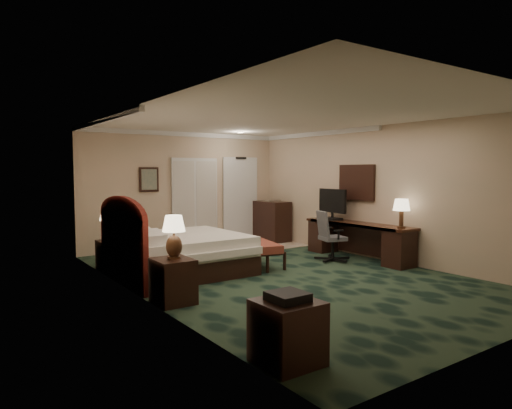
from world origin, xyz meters
TOP-DOWN VIEW (x-y plane):
  - floor at (0.00, 0.00)m, footprint 5.00×7.50m
  - ceiling at (0.00, 0.00)m, footprint 5.00×7.50m
  - wall_back at (0.00, 3.75)m, footprint 5.00×0.00m
  - wall_front at (0.00, -3.75)m, footprint 5.00×0.00m
  - wall_left at (-2.50, 0.00)m, footprint 0.00×7.50m
  - wall_right at (2.50, 0.00)m, footprint 0.00×7.50m
  - crown_molding at (0.00, 0.00)m, footprint 5.00×7.50m
  - tile_patch at (0.90, 2.90)m, footprint 3.20×1.70m
  - headboard at (-2.44, 1.00)m, footprint 0.12×2.00m
  - entry_door at (1.55, 3.72)m, footprint 1.02×0.06m
  - closet_doors at (0.25, 3.71)m, footprint 1.20×0.06m
  - wall_art at (-0.90, 3.71)m, footprint 0.45×0.06m
  - wall_mirror at (2.46, 0.60)m, footprint 0.05×0.95m
  - bed at (-1.35, 1.19)m, footprint 2.11×1.95m
  - nightstand_near at (-2.24, -0.44)m, footprint 0.48×0.56m
  - nightstand_far at (-2.27, 2.17)m, footprint 0.42×0.49m
  - lamp_near at (-2.21, -0.42)m, footprint 0.39×0.39m
  - lamp_far at (-2.28, 2.22)m, footprint 0.32×0.32m
  - bed_bench at (0.10, 0.90)m, footprint 0.80×1.47m
  - side_table at (-2.20, -2.86)m, footprint 0.55×0.55m
  - desk at (2.21, 0.31)m, footprint 0.55×2.55m
  - tv at (2.17, 1.01)m, footprint 0.16×0.86m
  - desk_lamp at (2.24, -0.72)m, footprint 0.33×0.33m
  - desk_chair at (1.60, 0.41)m, footprint 0.72×0.69m
  - minibar at (2.18, 3.20)m, footprint 0.54×0.96m

SIDE VIEW (x-z plane):
  - floor at x=0.00m, z-range 0.00..0.00m
  - tile_patch at x=0.90m, z-range 0.00..0.01m
  - bed_bench at x=0.10m, z-range 0.00..0.47m
  - nightstand_far at x=-2.27m, z-range 0.00..0.53m
  - side_table at x=-2.20m, z-range 0.00..0.59m
  - nightstand_near at x=-2.24m, z-range 0.00..0.61m
  - bed at x=-1.35m, z-range 0.00..0.67m
  - desk at x=2.21m, z-range 0.00..0.74m
  - desk_chair at x=1.60m, z-range 0.00..1.00m
  - minibar at x=2.18m, z-range 0.00..1.02m
  - headboard at x=-2.44m, z-range 0.00..1.40m
  - lamp_far at x=-2.28m, z-range 0.53..1.11m
  - lamp_near at x=-2.21m, z-range 0.61..1.19m
  - desk_lamp at x=2.24m, z-range 0.74..1.28m
  - entry_door at x=1.55m, z-range -0.04..2.14m
  - closet_doors at x=0.25m, z-range 0.00..2.10m
  - tv at x=2.17m, z-range 0.74..1.41m
  - wall_back at x=0.00m, z-range 0.00..2.70m
  - wall_front at x=0.00m, z-range 0.00..2.70m
  - wall_left at x=-2.50m, z-range 0.00..2.70m
  - wall_right at x=2.50m, z-range 0.00..2.70m
  - wall_mirror at x=2.46m, z-range 1.18..1.93m
  - wall_art at x=-0.90m, z-range 1.33..1.88m
  - crown_molding at x=0.00m, z-range 2.60..2.70m
  - ceiling at x=0.00m, z-range 2.70..2.70m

